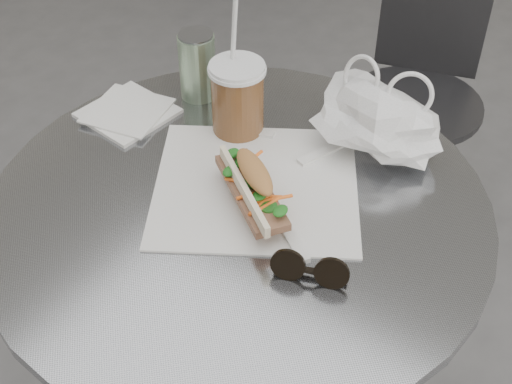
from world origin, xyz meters
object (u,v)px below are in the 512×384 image
Objects in this scene: drink_can at (197,65)px; iced_coffee at (238,97)px; chair_far at (411,132)px; cafe_table at (241,317)px; banh_mi at (253,187)px; sunglasses at (310,270)px.

iced_coffee is at bearing -20.32° from drink_can.
chair_far is at bearing 77.34° from drink_can.
banh_mi is (0.02, 0.00, 0.31)m from cafe_table.
iced_coffee reaches higher than banh_mi.
iced_coffee is at bearing 121.60° from sunglasses.
drink_can is (-0.12, 0.04, -0.00)m from iced_coffee.
cafe_table is 3.35× the size of banh_mi.
sunglasses is at bearing -38.16° from iced_coffee.
banh_mi is 0.83× the size of iced_coffee.
cafe_table is 0.90m from chair_far.
banh_mi reaches higher than chair_far.
iced_coffee is at bearing 166.96° from banh_mi.
sunglasses reaches higher than cafe_table.
sunglasses reaches higher than chair_far.
cafe_table is 0.45m from drink_can.
iced_coffee reaches higher than drink_can.
drink_can is at bearing 139.67° from cafe_table.
banh_mi is 0.19m from iced_coffee.
drink_can reaches higher than banh_mi.
chair_far is at bearing 130.60° from banh_mi.
sunglasses is (0.17, -0.07, 0.29)m from cafe_table.
cafe_table is 0.31m from banh_mi.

